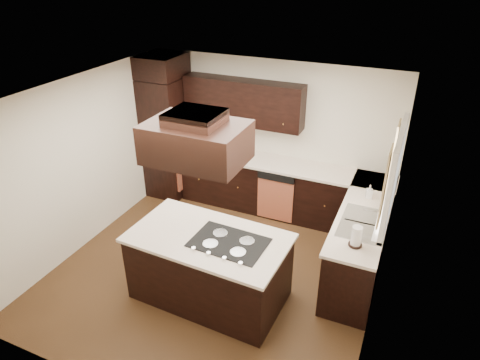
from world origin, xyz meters
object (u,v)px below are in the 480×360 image
(oven_column, at_px, (168,138))
(range_hood, at_px, (196,142))
(spice_rack, at_px, (222,147))
(island, at_px, (210,268))

(oven_column, xyz_separation_m, range_hood, (1.88, -2.25, 1.10))
(oven_column, height_order, spice_rack, oven_column)
(spice_rack, bearing_deg, oven_column, -172.86)
(range_hood, xyz_separation_m, spice_rack, (-0.82, 2.26, -1.09))
(range_hood, relative_size, spice_rack, 2.93)
(spice_rack, bearing_deg, island, -61.28)
(island, bearing_deg, oven_column, 134.04)
(oven_column, relative_size, spice_rack, 5.91)
(range_hood, bearing_deg, island, 48.09)
(oven_column, xyz_separation_m, spice_rack, (1.05, 0.00, 0.01))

